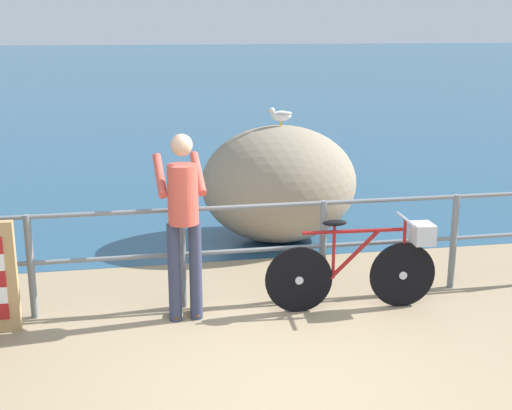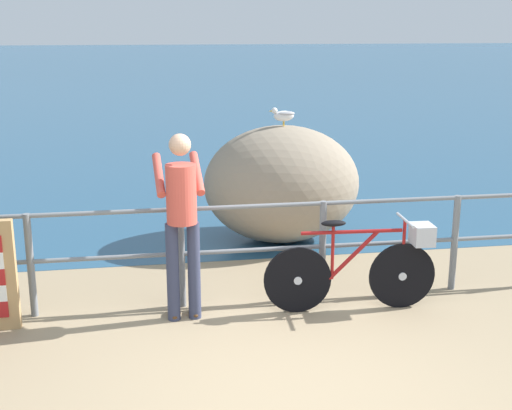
# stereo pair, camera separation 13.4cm
# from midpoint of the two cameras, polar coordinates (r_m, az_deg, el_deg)

# --- Properties ---
(ground_plane) EXTENTS (120.00, 120.00, 0.10)m
(ground_plane) POSITION_cam_midpoint_polar(r_m,az_deg,el_deg) (24.91, -6.91, 8.29)
(ground_plane) COLOR #937F60
(sea_surface) EXTENTS (120.00, 90.00, 0.01)m
(sea_surface) POSITION_cam_midpoint_polar(r_m,az_deg,el_deg) (52.74, -8.39, 11.68)
(sea_surface) COLOR navy
(sea_surface) RESTS_ON ground_plane
(promenade_railing) EXTENTS (7.19, 0.07, 1.02)m
(promenade_railing) POSITION_cam_midpoint_polar(r_m,az_deg,el_deg) (6.81, 0.32, -3.07)
(promenade_railing) COLOR slate
(promenade_railing) RESTS_ON ground_plane
(bicycle) EXTENTS (1.70, 0.48, 0.92)m
(bicycle) POSITION_cam_midpoint_polar(r_m,az_deg,el_deg) (6.78, 9.66, -4.87)
(bicycle) COLOR black
(bicycle) RESTS_ON ground_plane
(person_at_railing) EXTENTS (0.47, 0.65, 1.78)m
(person_at_railing) POSITION_cam_midpoint_polar(r_m,az_deg,el_deg) (6.36, -5.59, -1.08)
(person_at_railing) COLOR #333851
(person_at_railing) RESTS_ON ground_plane
(breakwater_boulder_main) EXTENTS (1.99, 1.65, 1.50)m
(breakwater_boulder_main) POSITION_cam_midpoint_polar(r_m,az_deg,el_deg) (8.77, 2.58, 1.76)
(breakwater_boulder_main) COLOR gray
(breakwater_boulder_main) RESTS_ON ground
(seagull) EXTENTS (0.34, 0.14, 0.23)m
(seagull) POSITION_cam_midpoint_polar(r_m,az_deg,el_deg) (8.59, 2.75, 7.49)
(seagull) COLOR gold
(seagull) RESTS_ON breakwater_boulder_main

